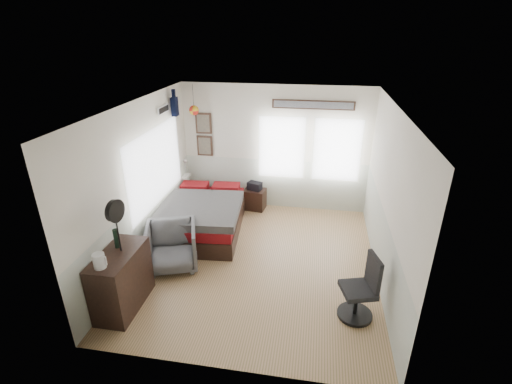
% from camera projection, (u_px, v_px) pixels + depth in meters
% --- Properties ---
extents(ground_plane, '(4.00, 4.50, 0.01)m').
position_uv_depth(ground_plane, '(258.00, 262.00, 6.47)').
color(ground_plane, olive).
extents(room_shell, '(4.02, 4.52, 2.71)m').
position_uv_depth(room_shell, '(255.00, 171.00, 5.99)').
color(room_shell, beige).
rests_on(room_shell, ground_plane).
extents(wall_decor, '(3.55, 1.32, 1.44)m').
position_uv_depth(wall_decor, '(220.00, 115.00, 7.53)').
color(wall_decor, '#42281B').
rests_on(wall_decor, room_shell).
extents(bed, '(1.63, 2.18, 0.66)m').
position_uv_depth(bed, '(203.00, 216.00, 7.31)').
color(bed, black).
rests_on(bed, ground_plane).
extents(dresser, '(0.48, 1.00, 0.90)m').
position_uv_depth(dresser, '(122.00, 280.00, 5.28)').
color(dresser, black).
rests_on(dresser, ground_plane).
extents(armchair, '(1.04, 1.05, 0.76)m').
position_uv_depth(armchair, '(172.00, 247.00, 6.21)').
color(armchair, '#505050').
rests_on(armchair, ground_plane).
extents(nightstand, '(0.50, 0.43, 0.46)m').
position_uv_depth(nightstand, '(255.00, 199.00, 8.26)').
color(nightstand, black).
rests_on(nightstand, ground_plane).
extents(task_chair, '(0.54, 0.54, 0.98)m').
position_uv_depth(task_chair, '(361.00, 293.00, 5.11)').
color(task_chair, black).
rests_on(task_chair, ground_plane).
extents(kettle, '(0.18, 0.16, 0.21)m').
position_uv_depth(kettle, '(99.00, 261.00, 4.76)').
color(kettle, silver).
rests_on(kettle, dresser).
extents(bottle, '(0.07, 0.07, 0.29)m').
position_uv_depth(bottle, '(116.00, 239.00, 5.18)').
color(bottle, black).
rests_on(bottle, dresser).
extents(stand_fan, '(0.13, 0.32, 0.79)m').
position_uv_depth(stand_fan, '(115.00, 212.00, 4.91)').
color(stand_fan, black).
rests_on(stand_fan, dresser).
extents(black_bag, '(0.34, 0.28, 0.17)m').
position_uv_depth(black_bag, '(255.00, 186.00, 8.13)').
color(black_bag, black).
rests_on(black_bag, nightstand).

